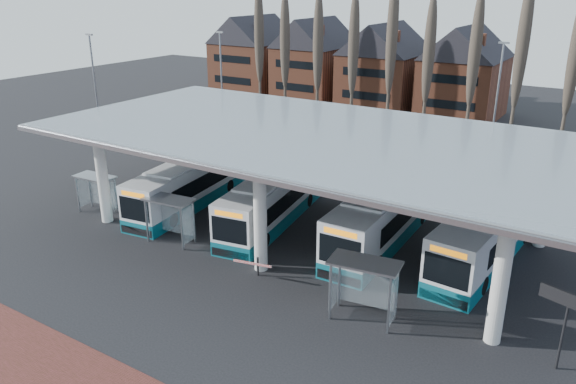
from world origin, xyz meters
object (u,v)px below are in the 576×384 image
Objects in this scene: bus_2 at (385,215)px; shelter_1 at (171,210)px; shelter_2 at (365,276)px; bus_1 at (274,199)px; bus_3 at (488,233)px; shelter_0 at (97,185)px; bus_0 at (190,184)px.

shelter_1 is (-10.46, -6.79, 0.39)m from bus_2.
bus_2 is at bearing 99.22° from shelter_2.
bus_1 is at bearing -172.21° from bus_2.
bus_3 is (12.73, 1.93, 0.05)m from bus_1.
bus_1 is at bearing 52.59° from shelter_1.
shelter_0 is (-17.73, -6.03, 0.26)m from bus_2.
bus_2 is at bearing 0.44° from bus_1.
shelter_0 is at bearing 168.19° from shelter_1.
shelter_2 is at bearing -105.63° from bus_3.
bus_3 is 24.40m from shelter_0.
bus_0 reaches higher than shelter_1.
bus_3 is (5.71, 0.74, -0.04)m from bus_2.
bus_3 is at bearing 19.07° from shelter_1.
shelter_2 is at bearing -45.27° from bus_1.
bus_0 is 19.33m from bus_3.
shelter_2 is (15.97, -6.34, 0.62)m from bus_0.
bus_3 is 17.84m from shelter_1.
bus_1 reaches higher than shelter_0.
shelter_0 is at bearing -163.06° from bus_2.
shelter_0 is at bearing -142.72° from bus_0.
bus_1 is at bearing 20.24° from shelter_0.
bus_1 reaches higher than shelter_1.
shelter_2 is (9.54, -6.95, 0.61)m from bus_1.
shelter_0 is at bearing -159.72° from bus_3.
shelter_1 is (3.00, -4.99, 0.49)m from bus_0.
bus_3 is at bearing 5.50° from bus_2.
bus_3 is 3.91× the size of shelter_1.
bus_2 reaches higher than bus_1.
shelter_1 is at bearing -66.40° from bus_0.
bus_1 is 12.88m from bus_3.
bus_0 is at bearing 176.18° from bus_1.
bus_3 is at bearing 12.02° from shelter_0.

